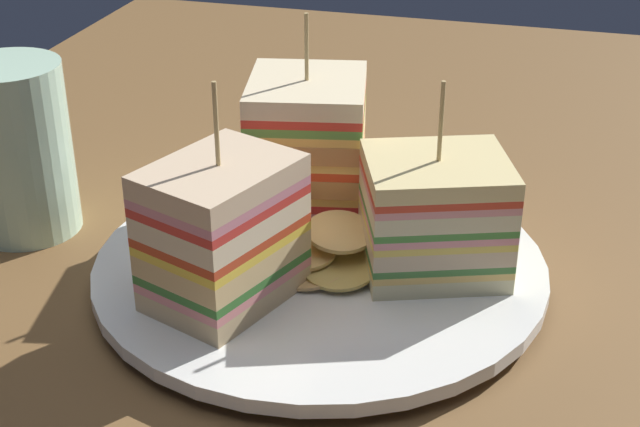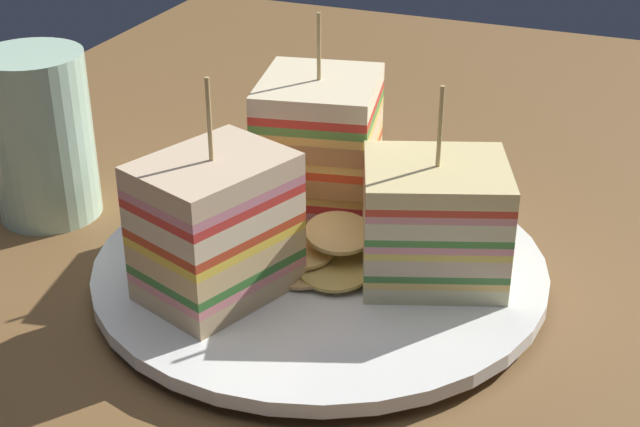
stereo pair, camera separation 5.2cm
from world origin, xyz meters
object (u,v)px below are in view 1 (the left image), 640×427
at_px(sandwich_wedge_0, 307,147).
at_px(sandwich_wedge_1, 223,233).
at_px(chip_pile, 327,254).
at_px(plate, 320,268).
at_px(drinking_glass, 20,161).
at_px(sandwich_wedge_2, 434,215).

bearing_deg(sandwich_wedge_0, sandwich_wedge_1, -18.76).
relative_size(sandwich_wedge_1, chip_pile, 1.65).
relative_size(plate, sandwich_wedge_1, 2.13).
distance_m(chip_pile, drinking_glass, 0.21).
relative_size(plate, sandwich_wedge_0, 2.05).
bearing_deg(sandwich_wedge_2, plate, -11.96).
height_order(plate, sandwich_wedge_0, sandwich_wedge_0).
height_order(plate, sandwich_wedge_1, sandwich_wedge_1).
height_order(plate, chip_pile, chip_pile).
bearing_deg(sandwich_wedge_2, sandwich_wedge_0, -49.79).
xyz_separation_m(plate, sandwich_wedge_0, (0.06, 0.02, 0.05)).
height_order(sandwich_wedge_0, chip_pile, sandwich_wedge_0).
relative_size(sandwich_wedge_0, drinking_glass, 1.15).
bearing_deg(sandwich_wedge_0, chip_pile, 13.00).
bearing_deg(plate, sandwich_wedge_0, 22.63).
xyz_separation_m(sandwich_wedge_1, sandwich_wedge_2, (0.06, -0.10, -0.01)).
bearing_deg(plate, sandwich_wedge_1, 142.72).
bearing_deg(chip_pile, drinking_glass, 83.09).
height_order(sandwich_wedge_0, sandwich_wedge_2, sandwich_wedge_0).
relative_size(chip_pile, drinking_glass, 0.67).
bearing_deg(sandwich_wedge_2, chip_pile, -0.96).
distance_m(sandwich_wedge_0, drinking_glass, 0.18).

